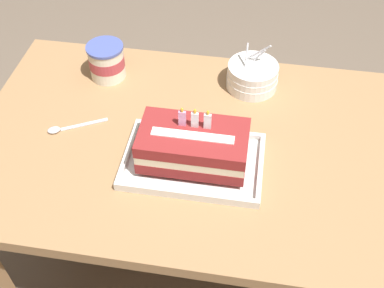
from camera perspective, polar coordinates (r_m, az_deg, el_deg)
name	(u,v)px	position (r m, az deg, el deg)	size (l,w,h in m)	color
ground_plane	(191,270)	(1.82, -0.10, -14.94)	(8.00, 8.00, 0.00)	#6B5B4C
dining_table	(191,165)	(1.32, -0.14, -2.58)	(1.16, 0.74, 0.70)	#9E754C
foil_tray	(193,162)	(1.19, 0.15, -2.20)	(0.35, 0.23, 0.02)	silver
birthday_cake	(193,145)	(1.14, 0.16, -0.17)	(0.26, 0.14, 0.14)	maroon
bowl_stack	(252,76)	(1.40, 7.26, 8.13)	(0.15, 0.15, 0.14)	white
ice_cream_tub	(107,61)	(1.44, -10.22, 9.78)	(0.11, 0.11, 0.11)	silver
serving_spoon_near_tray	(62,129)	(1.32, -15.35, 1.81)	(0.15, 0.09, 0.01)	silver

